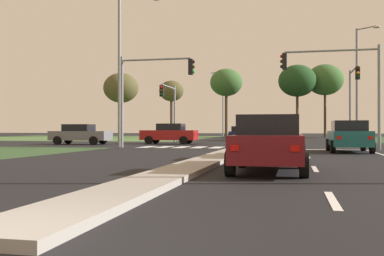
# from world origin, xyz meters

# --- Properties ---
(ground_plane) EXTENTS (200.00, 200.00, 0.00)m
(ground_plane) POSITION_xyz_m (0.00, 30.00, 0.00)
(ground_plane) COLOR black
(grass_verge_far_left) EXTENTS (35.00, 35.00, 0.01)m
(grass_verge_far_left) POSITION_xyz_m (-25.50, 54.50, 0.00)
(grass_verge_far_left) COLOR #476B38
(grass_verge_far_left) RESTS_ON ground
(median_island_near) EXTENTS (1.20, 22.00, 0.14)m
(median_island_near) POSITION_xyz_m (0.00, 11.00, 0.07)
(median_island_near) COLOR gray
(median_island_near) RESTS_ON ground
(median_island_far) EXTENTS (1.20, 36.00, 0.14)m
(median_island_far) POSITION_xyz_m (0.00, 55.00, 0.07)
(median_island_far) COLOR gray
(median_island_far) RESTS_ON ground
(lane_dash_near) EXTENTS (0.14, 2.00, 0.01)m
(lane_dash_near) POSITION_xyz_m (3.50, 3.96, 0.01)
(lane_dash_near) COLOR silver
(lane_dash_near) RESTS_ON ground
(lane_dash_second) EXTENTS (0.14, 2.00, 0.01)m
(lane_dash_second) POSITION_xyz_m (3.50, 9.96, 0.01)
(lane_dash_second) COLOR silver
(lane_dash_second) RESTS_ON ground
(lane_dash_third) EXTENTS (0.14, 2.00, 0.01)m
(lane_dash_third) POSITION_xyz_m (3.50, 15.96, 0.01)
(lane_dash_third) COLOR silver
(lane_dash_third) RESTS_ON ground
(lane_dash_fourth) EXTENTS (0.14, 2.00, 0.01)m
(lane_dash_fourth) POSITION_xyz_m (3.50, 21.96, 0.01)
(lane_dash_fourth) COLOR silver
(lane_dash_fourth) RESTS_ON ground
(lane_dash_fifth) EXTENTS (0.14, 2.00, 0.01)m
(lane_dash_fifth) POSITION_xyz_m (3.50, 27.96, 0.01)
(lane_dash_fifth) COLOR silver
(lane_dash_fifth) RESTS_ON ground
(stop_bar_near) EXTENTS (6.40, 0.50, 0.01)m
(stop_bar_near) POSITION_xyz_m (3.80, 23.00, 0.01)
(stop_bar_near) COLOR silver
(stop_bar_near) RESTS_ON ground
(crosswalk_bar_near) EXTENTS (0.70, 2.80, 0.01)m
(crosswalk_bar_near) POSITION_xyz_m (-6.40, 24.80, 0.01)
(crosswalk_bar_near) COLOR silver
(crosswalk_bar_near) RESTS_ON ground
(crosswalk_bar_second) EXTENTS (0.70, 2.80, 0.01)m
(crosswalk_bar_second) POSITION_xyz_m (-5.25, 24.80, 0.01)
(crosswalk_bar_second) COLOR silver
(crosswalk_bar_second) RESTS_ON ground
(crosswalk_bar_third) EXTENTS (0.70, 2.80, 0.01)m
(crosswalk_bar_third) POSITION_xyz_m (-4.10, 24.80, 0.01)
(crosswalk_bar_third) COLOR silver
(crosswalk_bar_third) RESTS_ON ground
(crosswalk_bar_fourth) EXTENTS (0.70, 2.80, 0.01)m
(crosswalk_bar_fourth) POSITION_xyz_m (-2.95, 24.80, 0.01)
(crosswalk_bar_fourth) COLOR silver
(crosswalk_bar_fourth) RESTS_ON ground
(crosswalk_bar_fifth) EXTENTS (0.70, 2.80, 0.01)m
(crosswalk_bar_fifth) POSITION_xyz_m (-1.80, 24.80, 0.01)
(crosswalk_bar_fifth) COLOR silver
(crosswalk_bar_fifth) RESTS_ON ground
(car_teal_near) EXTENTS (2.01, 4.52, 1.59)m
(car_teal_near) POSITION_xyz_m (5.66, 20.64, 0.81)
(car_teal_near) COLOR #19565B
(car_teal_near) RESTS_ON ground
(car_maroon_second) EXTENTS (1.97, 4.37, 1.52)m
(car_maroon_second) POSITION_xyz_m (2.26, 8.73, 0.78)
(car_maroon_second) COLOR maroon
(car_maroon_second) RESTS_ON ground
(car_white_third) EXTENTS (1.95, 4.15, 1.50)m
(car_white_third) POSITION_xyz_m (2.33, 14.15, 0.77)
(car_white_third) COLOR silver
(car_white_third) RESTS_ON ground
(car_red_fourth) EXTENTS (4.34, 2.03, 1.60)m
(car_red_fourth) POSITION_xyz_m (-6.54, 30.91, 0.81)
(car_red_fourth) COLOR #A31919
(car_red_fourth) RESTS_ON ground
(car_navy_fifth) EXTENTS (1.98, 4.37, 1.46)m
(car_navy_fifth) POSITION_xyz_m (-2.36, 42.94, 0.75)
(car_navy_fifth) COLOR #161E47
(car_navy_fifth) RESTS_ON ground
(car_grey_sixth) EXTENTS (4.58, 1.95, 1.54)m
(car_grey_sixth) POSITION_xyz_m (-12.91, 28.43, 0.79)
(car_grey_sixth) COLOR slate
(car_grey_sixth) RESTS_ON ground
(car_black_seventh) EXTENTS (2.04, 4.20, 1.53)m
(car_black_seventh) POSITION_xyz_m (-2.43, 53.54, 0.78)
(car_black_seventh) COLOR black
(car_black_seventh) RESTS_ON ground
(traffic_signal_near_right) EXTENTS (5.53, 0.32, 5.88)m
(traffic_signal_near_right) POSITION_xyz_m (5.62, 23.40, 4.09)
(traffic_signal_near_right) COLOR gray
(traffic_signal_near_right) RESTS_ON ground
(traffic_signal_far_left) EXTENTS (0.32, 4.57, 5.09)m
(traffic_signal_far_left) POSITION_xyz_m (-7.60, 34.88, 3.52)
(traffic_signal_far_left) COLOR gray
(traffic_signal_far_left) RESTS_ON ground
(traffic_signal_far_right) EXTENTS (0.32, 4.88, 6.11)m
(traffic_signal_far_right) POSITION_xyz_m (7.60, 34.91, 4.19)
(traffic_signal_far_right) COLOR gray
(traffic_signal_far_right) RESTS_ON ground
(traffic_signal_near_left) EXTENTS (4.78, 0.32, 5.72)m
(traffic_signal_near_left) POSITION_xyz_m (-5.89, 23.40, 3.95)
(traffic_signal_near_left) COLOR gray
(traffic_signal_near_left) RESTS_ON ground
(street_lamp_second) EXTENTS (2.63, 1.07, 9.85)m
(street_lamp_second) POSITION_xyz_m (-7.81, 24.13, 5.51)
(street_lamp_second) COLOR gray
(street_lamp_second) RESTS_ON ground
(street_lamp_third) EXTENTS (1.70, 1.41, 9.40)m
(street_lamp_third) POSITION_xyz_m (8.15, 35.59, 5.22)
(street_lamp_third) COLOR gray
(street_lamp_third) RESTS_ON ground
(street_lamp_fourth) EXTENTS (2.35, 1.48, 10.57)m
(street_lamp_fourth) POSITION_xyz_m (-8.20, 69.29, 5.87)
(street_lamp_fourth) COLOR gray
(street_lamp_fourth) RESTS_ON ground
(pedestrian_at_median) EXTENTS (0.34, 0.34, 1.90)m
(pedestrian_at_median) POSITION_xyz_m (0.04, 43.56, 1.30)
(pedestrian_at_median) COLOR #4C4C4C
(pedestrian_at_median) RESTS_ON median_island_far
(treeline_near) EXTENTS (5.55, 5.55, 10.09)m
(treeline_near) POSITION_xyz_m (-23.73, 64.83, 7.70)
(treeline_near) COLOR #423323
(treeline_near) RESTS_ON ground
(treeline_second) EXTENTS (3.82, 3.82, 8.79)m
(treeline_second) POSITION_xyz_m (-15.66, 65.62, 7.08)
(treeline_second) COLOR #423323
(treeline_second) RESTS_ON ground
(treeline_third) EXTENTS (4.80, 4.80, 10.16)m
(treeline_third) POSITION_xyz_m (-6.73, 63.78, 8.06)
(treeline_third) COLOR #423323
(treeline_third) RESTS_ON ground
(treeline_fourth) EXTENTS (5.22, 5.22, 10.14)m
(treeline_fourth) POSITION_xyz_m (3.53, 61.67, 7.89)
(treeline_fourth) COLOR #423323
(treeline_fourth) RESTS_ON ground
(treeline_fifth) EXTENTS (5.18, 5.18, 10.40)m
(treeline_fifth) POSITION_xyz_m (7.40, 63.85, 8.17)
(treeline_fifth) COLOR #423323
(treeline_fifth) RESTS_ON ground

